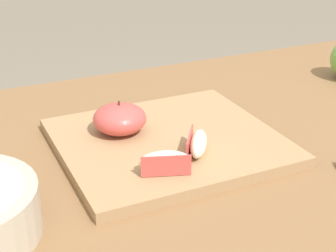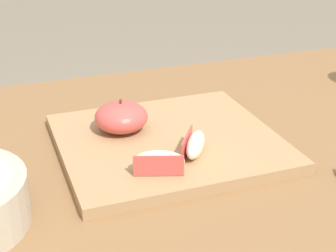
{
  "view_description": "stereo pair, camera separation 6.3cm",
  "coord_description": "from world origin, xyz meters",
  "px_view_note": "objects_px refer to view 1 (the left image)",
  "views": [
    {
      "loc": [
        -0.37,
        -0.67,
        1.13
      ],
      "look_at": [
        -0.06,
        0.01,
        0.78
      ],
      "focal_mm": 55.53,
      "sensor_mm": 36.0,
      "label": 1
    },
    {
      "loc": [
        -0.32,
        -0.7,
        1.13
      ],
      "look_at": [
        -0.06,
        0.01,
        0.78
      ],
      "focal_mm": 55.53,
      "sensor_mm": 36.0,
      "label": 2
    }
  ],
  "objects_px": {
    "apple_half_skin_up": "(120,119)",
    "apple_wedge_near_knife": "(165,162)",
    "apple_wedge_back": "(198,144)",
    "cutting_board": "(168,142)"
  },
  "relations": [
    {
      "from": "apple_wedge_near_knife",
      "to": "cutting_board",
      "type": "bearing_deg",
      "value": 62.94
    },
    {
      "from": "cutting_board",
      "to": "apple_half_skin_up",
      "type": "relative_size",
      "value": 3.95
    },
    {
      "from": "cutting_board",
      "to": "apple_wedge_back",
      "type": "distance_m",
      "value": 0.07
    },
    {
      "from": "apple_half_skin_up",
      "to": "apple_wedge_near_knife",
      "type": "height_order",
      "value": "apple_half_skin_up"
    },
    {
      "from": "apple_half_skin_up",
      "to": "apple_wedge_near_knife",
      "type": "xyz_separation_m",
      "value": [
        0.01,
        -0.15,
        -0.01
      ]
    },
    {
      "from": "apple_half_skin_up",
      "to": "apple_wedge_near_knife",
      "type": "distance_m",
      "value": 0.15
    },
    {
      "from": "cutting_board",
      "to": "apple_half_skin_up",
      "type": "distance_m",
      "value": 0.09
    },
    {
      "from": "apple_wedge_near_knife",
      "to": "apple_half_skin_up",
      "type": "bearing_deg",
      "value": 94.79
    },
    {
      "from": "apple_wedge_back",
      "to": "apple_wedge_near_knife",
      "type": "height_order",
      "value": "same"
    },
    {
      "from": "apple_half_skin_up",
      "to": "apple_wedge_back",
      "type": "xyz_separation_m",
      "value": [
        0.08,
        -0.12,
        -0.01
      ]
    }
  ]
}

